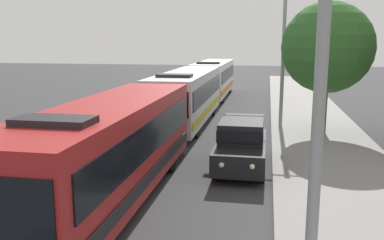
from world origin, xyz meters
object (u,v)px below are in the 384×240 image
bus_lead (112,147)px  streetlamp_near (323,41)px  white_suv (241,142)px  bus_second_in_line (187,95)px  streetlamp_mid (284,37)px  bus_middle (214,78)px  roadside_tree (327,48)px

bus_lead → streetlamp_near: 8.02m
bus_lead → white_suv: bearing=47.1°
bus_second_in_line → streetlamp_mid: (5.40, -0.38, 3.37)m
white_suv → streetlamp_mid: size_ratio=0.59×
bus_second_in_line → white_suv: (3.70, -8.13, -0.66)m
streetlamp_near → streetlamp_mid: (0.00, 16.73, 0.19)m
bus_middle → streetlamp_near: size_ratio=1.42×
streetlamp_near → streetlamp_mid: bearing=90.0°
bus_lead → streetlamp_near: size_ratio=1.46×
bus_lead → roadside_tree: 12.93m
bus_lead → roadside_tree: roadside_tree is taller
bus_lead → bus_second_in_line: size_ratio=0.99×
bus_second_in_line → streetlamp_mid: size_ratio=1.41×
bus_lead → roadside_tree: size_ratio=1.68×
streetlamp_near → roadside_tree: streetlamp_near is taller
white_suv → streetlamp_mid: bearing=77.6°
bus_second_in_line → bus_middle: same height
bus_second_in_line → streetlamp_mid: streetlamp_mid is taller
white_suv → streetlamp_near: (1.70, -8.98, 3.83)m
streetlamp_near → roadside_tree: bearing=82.2°
bus_lead → white_suv: size_ratio=2.38×
bus_middle → bus_lead: bearing=-90.0°
streetlamp_near → streetlamp_mid: streetlamp_mid is taller
bus_second_in_line → white_suv: size_ratio=2.41×
roadside_tree → streetlamp_mid: bearing=143.2°
bus_second_in_line → bus_middle: 11.97m
bus_middle → streetlamp_near: 29.75m
bus_lead → white_suv: bus_lead is taller
bus_middle → roadside_tree: roadside_tree is taller
bus_second_in_line → white_suv: bus_second_in_line is taller
bus_middle → bus_second_in_line: bearing=-90.0°
white_suv → streetlamp_near: bearing=-79.3°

